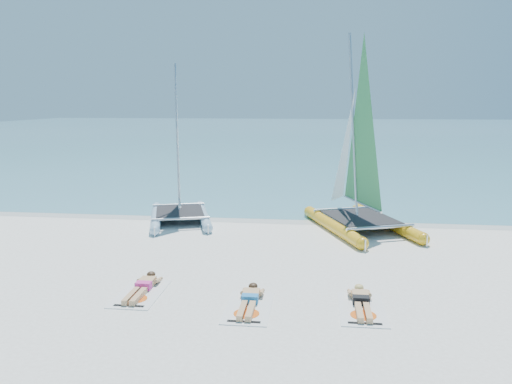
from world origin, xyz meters
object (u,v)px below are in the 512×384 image
catamaran_yellow (356,165)px  towel_c (362,309)px  towel_b (249,307)px  sunbather_c (361,301)px  towel_a (140,294)px  sunbather_a (143,286)px  catamaran_blue (179,173)px  sunbather_b (250,299)px

catamaran_yellow → towel_c: size_ratio=3.90×
towel_b → sunbather_c: sunbather_c is taller
towel_a → towel_c: 5.16m
towel_a → sunbather_c: bearing=-1.1°
sunbather_a → towel_b: 2.76m
towel_a → sunbather_c: size_ratio=1.07×
sunbather_a → towel_a: bearing=-90.0°
catamaran_blue → catamaran_yellow: 6.60m
sunbather_a → sunbather_b: size_ratio=1.00×
towel_a → sunbather_c: 5.16m
sunbather_b → sunbather_c: (2.49, 0.21, 0.00)m
sunbather_a → catamaran_blue: bearing=98.4°
towel_a → sunbather_a: (0.00, 0.19, 0.11)m
towel_a → towel_b: size_ratio=1.00×
catamaran_blue → towel_a: catamaran_blue is taller
catamaran_yellow → sunbather_c: 7.73m
sunbather_b → towel_c: size_ratio=0.93×
towel_c → sunbather_b: bearing=-179.5°
towel_b → catamaran_yellow: bearing=70.0°
towel_a → towel_c: same height
towel_c → catamaran_blue: bearing=129.0°
towel_a → towel_b: 2.71m
towel_a → catamaran_blue: bearing=98.2°
sunbather_a → towel_b: (2.67, -0.69, -0.11)m
catamaran_blue → towel_a: size_ratio=3.33×
sunbather_c → towel_b: bearing=-170.8°
towel_c → catamaran_yellow: bearing=87.3°
catamaran_yellow → towel_c: catamaran_yellow is taller
catamaran_yellow → towel_b: 8.63m
catamaran_yellow → towel_a: size_ratio=3.90×
towel_c → sunbather_c: sunbather_c is taller
sunbather_a → towel_b: sunbather_a is taller
sunbather_b → towel_b: bearing=-90.0°
catamaran_blue → towel_a: 7.69m
catamaran_yellow → towel_a: 9.44m
catamaran_yellow → towel_b: size_ratio=3.90×
sunbather_b → sunbather_c: same height
towel_b → sunbather_c: size_ratio=1.07×
catamaran_yellow → towel_b: catamaran_yellow is taller
catamaran_yellow → sunbather_a: bearing=-148.7°
catamaran_blue → sunbather_c: size_ratio=3.57×
towel_b → sunbather_b: sunbather_b is taller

